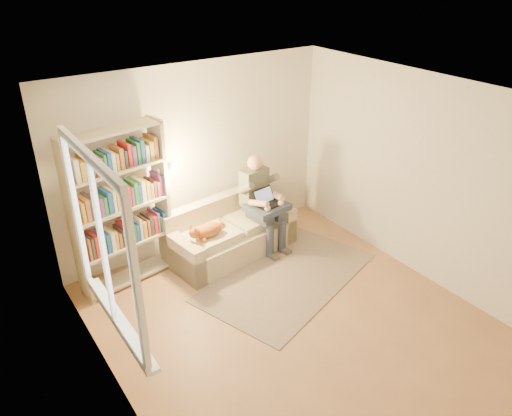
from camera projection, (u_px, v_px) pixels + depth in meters
floor at (295, 324)px, 5.75m from camera, size 4.50×4.50×0.00m
ceiling at (305, 102)px, 4.55m from camera, size 4.00×4.50×0.02m
wall_left at (112, 292)px, 4.15m from camera, size 0.02×4.50×2.60m
wall_right at (426, 180)px, 6.15m from camera, size 0.02×4.50×2.60m
wall_back at (196, 159)px, 6.80m from camera, size 4.00×0.02×2.60m
wall_front at (500, 355)px, 3.50m from camera, size 4.00×0.02×2.60m
window at (108, 271)px, 4.29m from camera, size 0.12×1.52×1.69m
sofa at (230, 235)px, 6.99m from camera, size 1.88×1.02×0.76m
person at (260, 198)px, 6.94m from camera, size 0.45×0.66×1.36m
cat at (209, 229)px, 6.52m from camera, size 0.61×0.27×0.23m
blanket at (266, 208)px, 6.88m from camera, size 0.60×0.51×0.09m
laptop at (266, 201)px, 6.84m from camera, size 0.35×0.33×0.26m
bookshelf at (120, 201)px, 6.00m from camera, size 1.40×0.51×2.06m
rug at (287, 277)px, 6.56m from camera, size 2.69×2.08×0.01m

